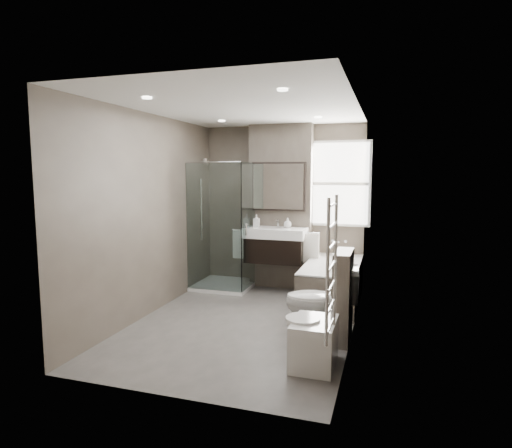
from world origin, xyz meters
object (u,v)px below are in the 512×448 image
at_px(vanity, 275,245).
at_px(bathtub, 332,281).
at_px(bidet, 313,342).
at_px(toilet, 321,302).

bearing_deg(vanity, bathtub, -19.37).
height_order(vanity, bidet, vanity).
xyz_separation_m(vanity, bidet, (1.01, -2.39, -0.51)).
bearing_deg(toilet, bathtub, 175.84).
height_order(vanity, bathtub, vanity).
distance_m(toilet, bidet, 0.76).
bearing_deg(toilet, bidet, -2.75).
distance_m(vanity, toilet, 1.94).
xyz_separation_m(vanity, bathtub, (0.92, -0.33, -0.43)).
bearing_deg(bathtub, vanity, 160.63).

